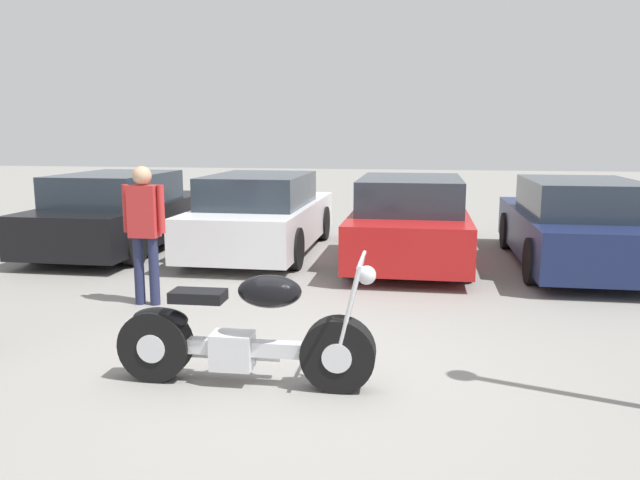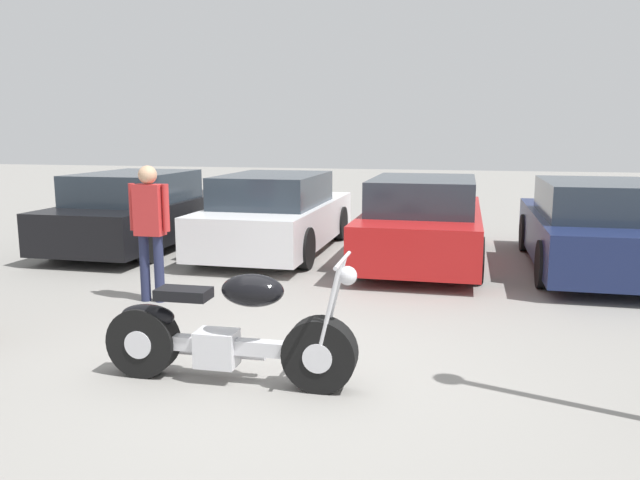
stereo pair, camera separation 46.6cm
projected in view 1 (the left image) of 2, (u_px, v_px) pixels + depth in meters
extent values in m
plane|color=gray|center=(299.00, 372.00, 5.41)|extent=(60.00, 60.00, 0.00)
cylinder|color=black|center=(338.00, 354.00, 4.99)|extent=(0.60, 0.21, 0.60)
cylinder|color=silver|center=(338.00, 354.00, 4.99)|extent=(0.24, 0.22, 0.24)
cylinder|color=black|center=(156.00, 345.00, 5.21)|extent=(0.60, 0.21, 0.60)
cylinder|color=silver|center=(156.00, 345.00, 5.21)|extent=(0.24, 0.22, 0.24)
cube|color=silver|center=(245.00, 348.00, 5.10)|extent=(1.18, 0.13, 0.12)
cube|color=silver|center=(232.00, 350.00, 5.12)|extent=(0.34, 0.25, 0.30)
ellipsoid|color=black|center=(270.00, 291.00, 4.99)|extent=(0.53, 0.32, 0.27)
cube|color=black|center=(198.00, 296.00, 5.08)|extent=(0.44, 0.25, 0.09)
ellipsoid|color=black|center=(160.00, 319.00, 5.17)|extent=(0.48, 0.21, 0.20)
cylinder|color=silver|center=(349.00, 311.00, 4.83)|extent=(0.22, 0.04, 0.79)
cylinder|color=silver|center=(351.00, 305.00, 5.00)|extent=(0.22, 0.04, 0.79)
cylinder|color=silver|center=(362.00, 260.00, 4.84)|extent=(0.04, 0.62, 0.03)
sphere|color=silver|center=(367.00, 275.00, 4.85)|extent=(0.15, 0.15, 0.15)
cylinder|color=silver|center=(213.00, 354.00, 5.30)|extent=(1.18, 0.10, 0.08)
cube|color=black|center=(124.00, 220.00, 11.10)|extent=(1.76, 4.37, 0.67)
cube|color=#28333D|center=(115.00, 188.00, 10.74)|extent=(1.55, 2.27, 0.51)
cylinder|color=black|center=(118.00, 219.00, 12.58)|extent=(0.20, 0.64, 0.64)
cylinder|color=black|center=(196.00, 221.00, 12.31)|extent=(0.20, 0.64, 0.64)
cylinder|color=black|center=(37.00, 242.00, 9.94)|extent=(0.20, 0.64, 0.64)
cylinder|color=black|center=(134.00, 245.00, 9.68)|extent=(0.20, 0.64, 0.64)
cube|color=white|center=(264.00, 223.00, 10.81)|extent=(1.76, 4.37, 0.67)
cube|color=#28333D|center=(259.00, 190.00, 10.45)|extent=(1.55, 2.27, 0.51)
cylinder|color=black|center=(241.00, 221.00, 12.29)|extent=(0.20, 0.64, 0.64)
cylinder|color=black|center=(323.00, 223.00, 12.03)|extent=(0.20, 0.64, 0.64)
cylinder|color=black|center=(191.00, 246.00, 9.65)|extent=(0.20, 0.64, 0.64)
cylinder|color=black|center=(294.00, 249.00, 9.39)|extent=(0.20, 0.64, 0.64)
cube|color=red|center=(410.00, 229.00, 10.13)|extent=(1.76, 4.37, 0.67)
cube|color=#28333D|center=(410.00, 194.00, 9.78)|extent=(1.55, 2.27, 0.51)
cylinder|color=black|center=(367.00, 226.00, 11.61)|extent=(0.20, 0.64, 0.64)
cylinder|color=black|center=(457.00, 229.00, 11.35)|extent=(0.20, 0.64, 0.64)
cylinder|color=black|center=(350.00, 254.00, 8.98)|extent=(0.20, 0.64, 0.64)
cylinder|color=black|center=(467.00, 258.00, 8.71)|extent=(0.20, 0.64, 0.64)
cube|color=#19234C|center=(574.00, 234.00, 9.63)|extent=(1.76, 4.37, 0.67)
cube|color=#28333D|center=(581.00, 197.00, 9.27)|extent=(1.55, 2.27, 0.51)
cylinder|color=black|center=(507.00, 231.00, 11.11)|extent=(0.20, 0.64, 0.64)
cylinder|color=black|center=(605.00, 233.00, 10.85)|extent=(0.20, 0.64, 0.64)
cylinder|color=black|center=(533.00, 261.00, 8.47)|extent=(0.20, 0.64, 0.64)
cylinder|color=#232847|center=(139.00, 271.00, 7.49)|extent=(0.12, 0.12, 0.82)
cylinder|color=#232847|center=(154.00, 271.00, 7.46)|extent=(0.12, 0.12, 0.82)
cube|color=red|center=(144.00, 211.00, 7.35)|extent=(0.34, 0.20, 0.62)
cylinder|color=red|center=(126.00, 208.00, 7.38)|extent=(0.08, 0.08, 0.57)
cylinder|color=red|center=(161.00, 209.00, 7.31)|extent=(0.08, 0.08, 0.57)
sphere|color=tan|center=(142.00, 176.00, 7.28)|extent=(0.22, 0.22, 0.22)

